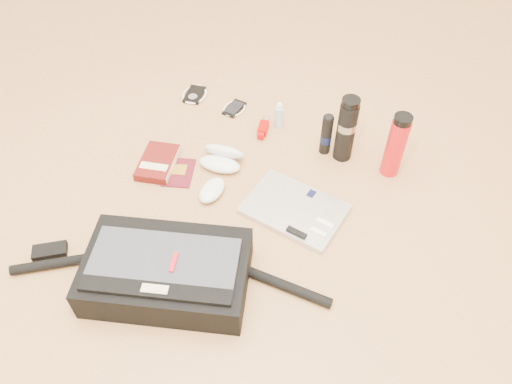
% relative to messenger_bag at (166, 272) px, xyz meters
% --- Properties ---
extents(ground, '(4.00, 4.00, 0.00)m').
position_rel_messenger_bag_xyz_m(ground, '(0.04, 0.30, -0.06)').
color(ground, '#AB7847').
rests_on(ground, ground).
extents(messenger_bag, '(0.91, 0.44, 0.13)m').
position_rel_messenger_bag_xyz_m(messenger_bag, '(0.00, 0.00, 0.00)').
color(messenger_bag, black).
rests_on(messenger_bag, ground).
extents(laptop, '(0.33, 0.25, 0.03)m').
position_rel_messenger_bag_xyz_m(laptop, '(0.22, 0.42, -0.05)').
color(laptop, silver).
rests_on(laptop, ground).
extents(book, '(0.17, 0.21, 0.03)m').
position_rel_messenger_bag_xyz_m(book, '(-0.31, 0.39, -0.04)').
color(book, '#4F0E0B').
rests_on(book, ground).
extents(passport, '(0.15, 0.17, 0.01)m').
position_rel_messenger_bag_xyz_m(passport, '(-0.22, 0.39, -0.06)').
color(passport, '#4E0E19').
rests_on(passport, ground).
extents(mouse, '(0.08, 0.12, 0.04)m').
position_rel_messenger_bag_xyz_m(mouse, '(-0.07, 0.36, -0.04)').
color(mouse, silver).
rests_on(mouse, ground).
extents(sunglasses_case, '(0.17, 0.15, 0.09)m').
position_rel_messenger_bag_xyz_m(sunglasses_case, '(-0.11, 0.50, -0.03)').
color(sunglasses_case, silver).
rests_on(sunglasses_case, ground).
extents(ipod, '(0.12, 0.13, 0.01)m').
position_rel_messenger_bag_xyz_m(ipod, '(-0.41, 0.80, -0.05)').
color(ipod, black).
rests_on(ipod, ground).
extents(phone, '(0.09, 0.11, 0.01)m').
position_rel_messenger_bag_xyz_m(phone, '(-0.22, 0.80, -0.05)').
color(phone, black).
rests_on(phone, ground).
extents(inhaler, '(0.05, 0.12, 0.03)m').
position_rel_messenger_bag_xyz_m(inhaler, '(-0.06, 0.74, -0.04)').
color(inhaler, '#A40400').
rests_on(inhaler, ground).
extents(spray_bottle, '(0.03, 0.03, 0.11)m').
position_rel_messenger_bag_xyz_m(spray_bottle, '(-0.02, 0.79, -0.01)').
color(spray_bottle, '#9CBDD5').
rests_on(spray_bottle, ground).
extents(aerosol_can, '(0.05, 0.05, 0.17)m').
position_rel_messenger_bag_xyz_m(aerosol_can, '(0.19, 0.74, 0.02)').
color(aerosol_can, black).
rests_on(aerosol_can, ground).
extents(thermos_black, '(0.07, 0.07, 0.26)m').
position_rel_messenger_bag_xyz_m(thermos_black, '(0.26, 0.74, 0.07)').
color(thermos_black, black).
rests_on(thermos_black, ground).
extents(thermos_red, '(0.09, 0.09, 0.25)m').
position_rel_messenger_bag_xyz_m(thermos_red, '(0.44, 0.75, 0.06)').
color(thermos_red, red).
rests_on(thermos_red, ground).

